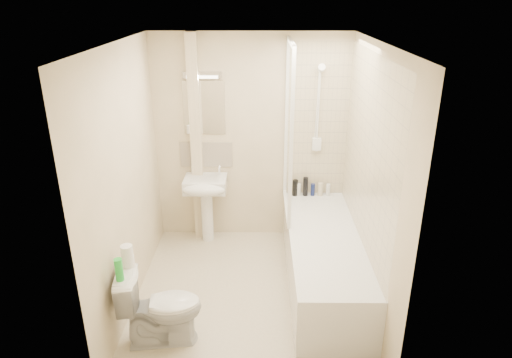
{
  "coord_description": "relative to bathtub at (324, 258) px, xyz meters",
  "views": [
    {
      "loc": [
        0.1,
        -3.75,
        2.78
      ],
      "look_at": [
        0.07,
        0.2,
        1.15
      ],
      "focal_mm": 32.0,
      "sensor_mm": 36.0,
      "label": 1
    }
  ],
  "objects": [
    {
      "name": "toilet",
      "position": [
        -1.47,
        -0.85,
        0.05
      ],
      "size": [
        0.54,
        0.76,
        0.68
      ],
      "primitive_type": "imported",
      "rotation": [
        0.0,
        0.0,
        1.69
      ],
      "color": "white",
      "rests_on": "ground"
    },
    {
      "name": "floor",
      "position": [
        -0.75,
        -0.2,
        -0.29
      ],
      "size": [
        2.5,
        2.5,
        0.0
      ],
      "primitive_type": "plane",
      "color": "beige",
      "rests_on": "ground"
    },
    {
      "name": "bottle_blue",
      "position": [
        -0.02,
        0.96,
        0.33
      ],
      "size": [
        0.05,
        0.05,
        0.15
      ],
      "primitive_type": "cylinder",
      "color": "#121C4F",
      "rests_on": "bathtub"
    },
    {
      "name": "wall_right",
      "position": [
        0.35,
        -0.2,
        0.91
      ],
      "size": [
        0.02,
        2.5,
        2.4
      ],
      "primitive_type": "cube",
      "color": "beige",
      "rests_on": "ground"
    },
    {
      "name": "green_bottle",
      "position": [
        -1.74,
        -0.96,
        0.49
      ],
      "size": [
        0.06,
        0.06,
        0.19
      ],
      "primitive_type": "cylinder",
      "color": "green",
      "rests_on": "toilet"
    },
    {
      "name": "mirror",
      "position": [
        -1.27,
        1.04,
        1.29
      ],
      "size": [
        0.46,
        0.01,
        0.6
      ],
      "primitive_type": "cube",
      "color": "white",
      "rests_on": "wall_back"
    },
    {
      "name": "bathtub",
      "position": [
        0.0,
        0.0,
        0.0
      ],
      "size": [
        0.7,
        2.1,
        0.55
      ],
      "color": "white",
      "rests_on": "ground"
    },
    {
      "name": "splashback",
      "position": [
        -1.27,
        1.04,
        0.74
      ],
      "size": [
        0.6,
        0.02,
        0.3
      ],
      "primitive_type": "cube",
      "color": "beige",
      "rests_on": "wall_back"
    },
    {
      "name": "pedestal_sink",
      "position": [
        -1.27,
        0.81,
        0.36
      ],
      "size": [
        0.48,
        0.46,
        0.93
      ],
      "color": "white",
      "rests_on": "ground"
    },
    {
      "name": "tile_back",
      "position": [
        0.0,
        1.04,
        1.14
      ],
      "size": [
        0.7,
        0.01,
        1.75
      ],
      "primitive_type": "cube",
      "color": "beige",
      "rests_on": "wall_back"
    },
    {
      "name": "toilet_roll_lower",
      "position": [
        -1.73,
        -0.76,
        0.44
      ],
      "size": [
        0.1,
        0.1,
        0.1
      ],
      "primitive_type": "cylinder",
      "color": "white",
      "rests_on": "toilet"
    },
    {
      "name": "bottle_white_b",
      "position": [
        0.16,
        0.96,
        0.33
      ],
      "size": [
        0.05,
        0.05,
        0.14
      ],
      "primitive_type": "cylinder",
      "color": "silver",
      "rests_on": "bathtub"
    },
    {
      "name": "wall_back",
      "position": [
        -0.75,
        1.05,
        0.91
      ],
      "size": [
        2.2,
        0.02,
        2.4
      ],
      "primitive_type": "cube",
      "color": "beige",
      "rests_on": "ground"
    },
    {
      "name": "pipe_boxing",
      "position": [
        -1.37,
        0.99,
        0.91
      ],
      "size": [
        0.12,
        0.12,
        2.4
      ],
      "primitive_type": "cube",
      "color": "beige",
      "rests_on": "ground"
    },
    {
      "name": "bottle_black_a",
      "position": [
        -0.23,
        0.96,
        0.36
      ],
      "size": [
        0.07,
        0.07,
        0.19
      ],
      "primitive_type": "cylinder",
      "color": "black",
      "rests_on": "bathtub"
    },
    {
      "name": "ceiling",
      "position": [
        -0.75,
        -0.2,
        2.11
      ],
      "size": [
        2.2,
        2.5,
        0.02
      ],
      "primitive_type": "cube",
      "color": "white",
      "rests_on": "wall_back"
    },
    {
      "name": "shower_fixture",
      "position": [
        -0.0,
        0.99,
        1.26
      ],
      "size": [
        0.1,
        0.16,
        0.99
      ],
      "color": "white",
      "rests_on": "wall_back"
    },
    {
      "name": "bottle_white_a",
      "position": [
        -0.19,
        0.96,
        0.33
      ],
      "size": [
        0.06,
        0.06,
        0.15
      ],
      "primitive_type": "cylinder",
      "color": "silver",
      "rests_on": "bathtub"
    },
    {
      "name": "strip_light",
      "position": [
        -1.27,
        1.02,
        1.66
      ],
      "size": [
        0.42,
        0.07,
        0.07
      ],
      "primitive_type": "cube",
      "color": "silver",
      "rests_on": "wall_back"
    },
    {
      "name": "wall_left",
      "position": [
        -1.85,
        -0.2,
        0.91
      ],
      "size": [
        0.02,
        2.5,
        2.4
      ],
      "primitive_type": "cube",
      "color": "beige",
      "rests_on": "ground"
    },
    {
      "name": "shower_screen",
      "position": [
        -0.35,
        0.6,
        1.16
      ],
      "size": [
        0.04,
        0.92,
        1.8
      ],
      "color": "white",
      "rests_on": "bathtub"
    },
    {
      "name": "tile_right",
      "position": [
        0.34,
        0.0,
        1.14
      ],
      "size": [
        0.01,
        2.1,
        1.75
      ],
      "primitive_type": "cube",
      "color": "beige",
      "rests_on": "wall_right"
    },
    {
      "name": "toilet_roll_upper",
      "position": [
        -1.73,
        -0.76,
        0.54
      ],
      "size": [
        0.1,
        0.1,
        0.09
      ],
      "primitive_type": "cylinder",
      "color": "white",
      "rests_on": "toilet_roll_lower"
    },
    {
      "name": "bottle_cream",
      "position": [
        0.06,
        0.96,
        0.34
      ],
      "size": [
        0.06,
        0.06,
        0.16
      ],
      "primitive_type": "cylinder",
      "color": "beige",
      "rests_on": "bathtub"
    },
    {
      "name": "bottle_black_b",
      "position": [
        -0.11,
        0.96,
        0.37
      ],
      "size": [
        0.06,
        0.06,
        0.23
      ],
      "primitive_type": "cylinder",
      "color": "black",
      "rests_on": "bathtub"
    }
  ]
}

